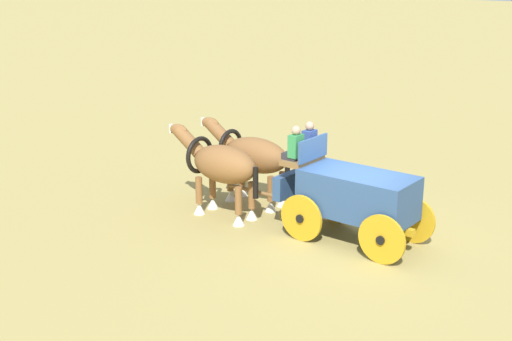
% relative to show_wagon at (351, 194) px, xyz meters
% --- Properties ---
extents(ground_plane, '(220.00, 220.00, 0.00)m').
position_rel_show_wagon_xyz_m(ground_plane, '(-0.17, 0.00, -1.15)').
color(ground_plane, '#9E8C4C').
extents(show_wagon, '(5.58, 1.75, 2.65)m').
position_rel_show_wagon_xyz_m(show_wagon, '(0.00, 0.00, 0.00)').
color(show_wagon, '#2D4C7A').
rests_on(show_wagon, ground).
extents(draft_horse_near, '(2.98, 1.03, 2.24)m').
position_rel_show_wagon_xyz_m(draft_horse_near, '(3.50, 0.57, 0.22)').
color(draft_horse_near, brown).
rests_on(draft_horse_near, ground).
extents(draft_horse_off, '(3.06, 1.01, 2.20)m').
position_rel_show_wagon_xyz_m(draft_horse_off, '(3.48, -0.73, 0.18)').
color(draft_horse_off, brown).
rests_on(draft_horse_off, ground).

